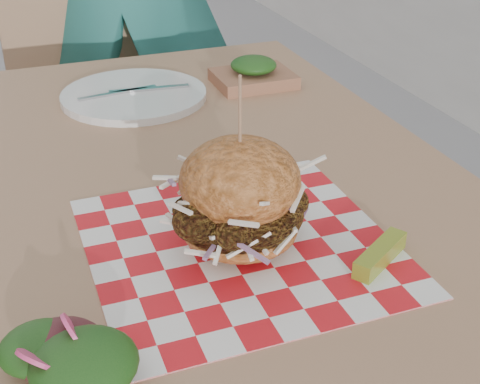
# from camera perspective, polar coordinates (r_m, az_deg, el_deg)

# --- Properties ---
(patio_table) EXTENTS (0.80, 1.20, 0.75)m
(patio_table) POSITION_cam_1_polar(r_m,az_deg,el_deg) (1.01, -4.39, -2.92)
(patio_table) COLOR tan
(patio_table) RESTS_ON ground
(patio_chair) EXTENTS (0.44, 0.45, 0.95)m
(patio_chair) POSITION_cam_1_polar(r_m,az_deg,el_deg) (2.01, -13.22, 9.37)
(patio_chair) COLOR tan
(patio_chair) RESTS_ON ground
(paper_liner) EXTENTS (0.36, 0.36, 0.00)m
(paper_liner) POSITION_cam_1_polar(r_m,az_deg,el_deg) (0.82, 0.00, -4.53)
(paper_liner) COLOR red
(paper_liner) RESTS_ON patio_table
(sandwich) EXTENTS (0.19, 0.19, 0.22)m
(sandwich) POSITION_cam_1_polar(r_m,az_deg,el_deg) (0.79, 0.00, -0.84)
(sandwich) COLOR #C57237
(sandwich) RESTS_ON paper_liner
(pickle_spear) EXTENTS (0.09, 0.07, 0.02)m
(pickle_spear) POSITION_cam_1_polar(r_m,az_deg,el_deg) (0.80, 11.86, -5.26)
(pickle_spear) COLOR olive
(pickle_spear) RESTS_ON paper_liner
(side_salad) EXTENTS (0.14, 0.14, 0.05)m
(side_salad) POSITION_cam_1_polar(r_m,az_deg,el_deg) (0.65, -14.78, -14.28)
(side_salad) COLOR #3F1419
(side_salad) RESTS_ON patio_table
(place_setting) EXTENTS (0.27, 0.27, 0.02)m
(place_setting) POSITION_cam_1_polar(r_m,az_deg,el_deg) (1.27, -9.04, 8.16)
(place_setting) COLOR white
(place_setting) RESTS_ON patio_table
(kraft_tray) EXTENTS (0.15, 0.12, 0.06)m
(kraft_tray) POSITION_cam_1_polar(r_m,az_deg,el_deg) (1.33, 1.16, 10.08)
(kraft_tray) COLOR #965F44
(kraft_tray) RESTS_ON patio_table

